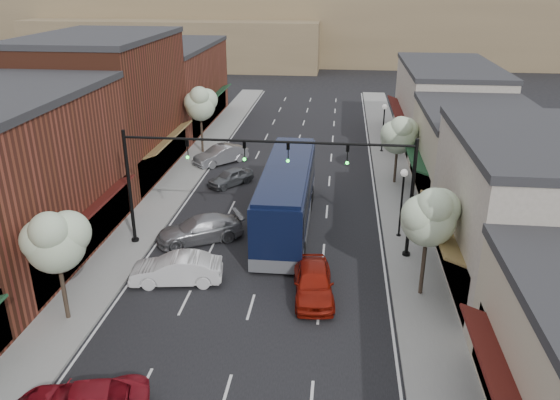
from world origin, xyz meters
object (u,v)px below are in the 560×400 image
(lamp_post_far, at_px, (384,120))
(red_hatchback, at_px, (313,282))
(tree_left_far, at_px, (200,103))
(parked_car_c, at_px, (200,229))
(signal_mast_left, at_px, (168,172))
(tree_right_near, at_px, (430,215))
(tree_right_far, at_px, (399,134))
(parked_car_d, at_px, (231,177))
(parked_car_b, at_px, (176,269))
(tree_left_near, at_px, (55,240))
(coach_bus, at_px, (287,195))
(signal_mast_right, at_px, (369,180))
(parked_car_e, at_px, (221,155))
(lamp_post_near, at_px, (403,192))

(lamp_post_far, distance_m, red_hatchback, 25.25)
(tree_left_far, height_order, parked_car_c, tree_left_far)
(signal_mast_left, bearing_deg, tree_right_near, -16.19)
(tree_right_far, xyz_separation_m, parked_car_d, (-12.56, -1.62, -3.35))
(parked_car_b, bearing_deg, lamp_post_far, 144.76)
(tree_left_near, xyz_separation_m, lamp_post_far, (16.05, 28.06, -1.22))
(tree_right_far, bearing_deg, tree_left_near, -129.69)
(coach_bus, relative_size, red_hatchback, 2.76)
(signal_mast_left, relative_size, tree_right_far, 1.51)
(parked_car_b, bearing_deg, tree_left_near, -54.90)
(tree_left_near, distance_m, parked_car_b, 6.60)
(tree_right_near, bearing_deg, signal_mast_left, 163.81)
(signal_mast_right, xyz_separation_m, red_hatchback, (-2.67, -4.68, -3.81))
(tree_left_near, distance_m, coach_bus, 14.87)
(tree_right_near, distance_m, parked_car_c, 13.94)
(signal_mast_right, relative_size, tree_left_far, 1.34)
(parked_car_c, bearing_deg, signal_mast_left, -88.94)
(lamp_post_far, relative_size, coach_bus, 0.34)
(tree_right_far, distance_m, parked_car_b, 20.66)
(signal_mast_left, bearing_deg, parked_car_c, 28.33)
(signal_mast_right, xyz_separation_m, parked_car_e, (-11.65, 15.29, -3.84))
(tree_right_near, xyz_separation_m, lamp_post_far, (-0.55, 24.06, -1.45))
(signal_mast_left, distance_m, tree_right_near, 14.55)
(tree_right_far, xyz_separation_m, parked_car_b, (-12.55, -16.10, -3.21))
(tree_left_far, bearing_deg, tree_right_near, -52.96)
(tree_left_far, xyz_separation_m, parked_car_b, (4.05, -22.10, -3.82))
(parked_car_c, xyz_separation_m, parked_car_e, (-1.83, 14.53, 0.02))
(signal_mast_right, height_order, tree_left_near, signal_mast_right)
(red_hatchback, relative_size, parked_car_c, 0.91)
(coach_bus, height_order, parked_car_b, coach_bus)
(tree_left_far, distance_m, red_hatchback, 25.53)
(coach_bus, xyz_separation_m, parked_car_e, (-6.83, 11.75, -1.31))
(lamp_post_near, relative_size, parked_car_e, 0.94)
(parked_car_c, bearing_deg, lamp_post_near, 70.96)
(lamp_post_far, bearing_deg, coach_bus, -113.04)
(tree_right_far, relative_size, lamp_post_near, 1.22)
(tree_right_far, relative_size, parked_car_c, 1.04)
(red_hatchback, distance_m, parked_car_e, 21.90)
(red_hatchback, bearing_deg, tree_right_near, 0.71)
(tree_left_near, bearing_deg, signal_mast_right, 30.14)
(tree_left_near, relative_size, lamp_post_near, 1.28)
(signal_mast_right, bearing_deg, tree_left_near, -149.86)
(lamp_post_near, xyz_separation_m, parked_car_b, (-12.00, -6.65, -2.22))
(red_hatchback, distance_m, parked_car_c, 8.99)
(signal_mast_left, relative_size, red_hatchback, 1.72)
(parked_car_b, bearing_deg, parked_car_c, 171.18)
(red_hatchback, bearing_deg, lamp_post_far, 73.01)
(tree_left_near, height_order, coach_bus, tree_left_near)
(signal_mast_left, bearing_deg, parked_car_e, 91.55)
(lamp_post_far, xyz_separation_m, coach_bus, (-7.00, -16.46, -0.92))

